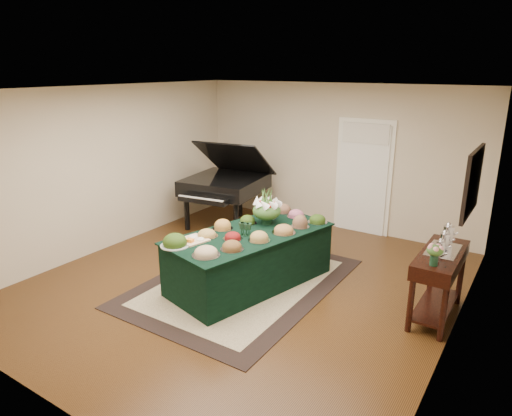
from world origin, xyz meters
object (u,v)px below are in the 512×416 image
Objects in this scene: grand_piano at (225,184)px; buffet_table at (250,258)px; mahogany_sideboard at (440,268)px; floral_centerpiece at (267,207)px.

buffet_table is at bearing -45.73° from grand_piano.
mahogany_sideboard is (2.41, 0.51, 0.27)m from buffet_table.
buffet_table is 2.48m from mahogany_sideboard.
grand_piano reaches higher than buffet_table.
mahogany_sideboard reaches higher than buffet_table.
grand_piano reaches higher than mahogany_sideboard.
mahogany_sideboard is at bearing 11.91° from buffet_table.
floral_centerpiece is 2.45m from mahogany_sideboard.
floral_centerpiece is (-0.01, 0.46, 0.64)m from buffet_table.
buffet_table is 5.96× the size of floral_centerpiece.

